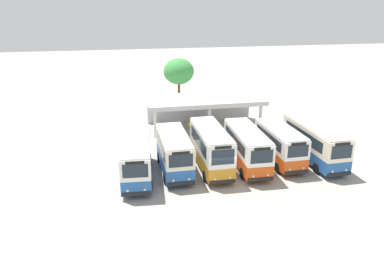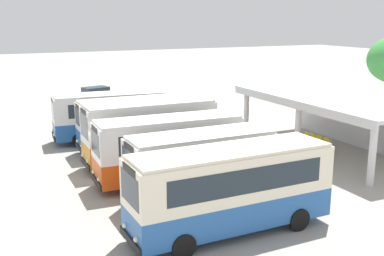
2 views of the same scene
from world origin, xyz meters
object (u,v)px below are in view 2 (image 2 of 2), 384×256
(city_bus_second_in_row, at_px, (134,122))
(waiting_chair_second_from_end, at_px, (313,139))
(city_bus_nearest_orange, at_px, (111,114))
(city_bus_fourth_amber, at_px, (169,147))
(city_bus_fifth_blue, at_px, (201,165))
(waiting_chair_end_by_column, at_px, (306,137))
(waiting_chair_middle_seat, at_px, (318,142))
(city_bus_middle_cream, at_px, (150,131))
(waiting_chair_fourth_seat, at_px, (325,144))
(parked_car_flank, at_px, (94,95))
(city_bus_far_end_green, at_px, (230,187))

(city_bus_second_in_row, height_order, waiting_chair_second_from_end, city_bus_second_in_row)
(city_bus_second_in_row, relative_size, waiting_chair_second_from_end, 7.92)
(city_bus_nearest_orange, bearing_deg, city_bus_fourth_amber, 1.67)
(city_bus_fourth_amber, xyz_separation_m, city_bus_fifth_blue, (3.11, 0.22, -0.05))
(waiting_chair_end_by_column, relative_size, waiting_chair_middle_seat, 1.00)
(city_bus_second_in_row, xyz_separation_m, city_bus_middle_cream, (3.11, -0.11, 0.16))
(city_bus_second_in_row, xyz_separation_m, waiting_chair_end_by_column, (3.46, 10.42, -1.27))
(waiting_chair_middle_seat, height_order, waiting_chair_fourth_seat, same)
(waiting_chair_second_from_end, bearing_deg, waiting_chair_end_by_column, -176.97)
(waiting_chair_second_from_end, bearing_deg, city_bus_fifth_blue, -63.48)
(city_bus_nearest_orange, xyz_separation_m, parked_car_flank, (-13.81, 2.19, -0.93))
(waiting_chair_end_by_column, height_order, waiting_chair_second_from_end, same)
(waiting_chair_end_by_column, distance_m, waiting_chair_second_from_end, 0.62)
(city_bus_middle_cream, bearing_deg, city_bus_far_end_green, -1.36)
(waiting_chair_fourth_seat, bearing_deg, city_bus_far_end_green, -56.43)
(city_bus_fifth_blue, xyz_separation_m, parked_car_flank, (-26.24, 1.70, -0.93))
(city_bus_fourth_amber, height_order, city_bus_fifth_blue, city_bus_fourth_amber)
(city_bus_nearest_orange, xyz_separation_m, city_bus_fourth_amber, (9.32, 0.27, 0.05))
(parked_car_flank, bearing_deg, waiting_chair_second_from_end, 22.74)
(city_bus_fifth_blue, height_order, waiting_chair_fourth_seat, city_bus_fifth_blue)
(city_bus_fifth_blue, bearing_deg, city_bus_middle_cream, -179.45)
(city_bus_nearest_orange, relative_size, waiting_chair_fourth_seat, 8.99)
(city_bus_second_in_row, height_order, waiting_chair_middle_seat, city_bus_second_in_row)
(city_bus_far_end_green, distance_m, parked_car_flank, 29.43)
(city_bus_far_end_green, xyz_separation_m, waiting_chair_fourth_seat, (-7.11, 10.72, -1.31))
(waiting_chair_second_from_end, xyz_separation_m, waiting_chair_fourth_seat, (1.23, -0.06, 0.00))
(parked_car_flank, xyz_separation_m, waiting_chair_middle_seat, (21.61, 8.72, -0.31))
(waiting_chair_middle_seat, bearing_deg, waiting_chair_fourth_seat, 1.72)
(parked_car_flank, height_order, waiting_chair_end_by_column, parked_car_flank)
(city_bus_middle_cream, relative_size, parked_car_flank, 1.56)
(waiting_chair_fourth_seat, bearing_deg, parked_car_flank, -158.53)
(city_bus_nearest_orange, distance_m, waiting_chair_fourth_seat, 13.85)
(city_bus_nearest_orange, height_order, city_bus_middle_cream, city_bus_middle_cream)
(city_bus_middle_cream, relative_size, waiting_chair_end_by_column, 8.54)
(city_bus_fourth_amber, relative_size, waiting_chair_middle_seat, 8.61)
(parked_car_flank, relative_size, waiting_chair_second_from_end, 5.47)
(waiting_chair_fourth_seat, bearing_deg, waiting_chair_end_by_column, 179.16)
(waiting_chair_end_by_column, height_order, waiting_chair_fourth_seat, same)
(city_bus_far_end_green, bearing_deg, city_bus_middle_cream, 178.64)
(parked_car_flank, bearing_deg, waiting_chair_middle_seat, 21.98)
(city_bus_fourth_amber, height_order, waiting_chair_second_from_end, city_bus_fourth_amber)
(waiting_chair_middle_seat, bearing_deg, city_bus_fourth_amber, -81.88)
(city_bus_fourth_amber, distance_m, waiting_chair_fourth_seat, 10.77)
(city_bus_nearest_orange, height_order, city_bus_far_end_green, city_bus_far_end_green)
(city_bus_far_end_green, height_order, waiting_chair_second_from_end, city_bus_far_end_green)
(waiting_chair_middle_seat, bearing_deg, waiting_chair_second_from_end, 172.76)
(city_bus_middle_cream, height_order, city_bus_fourth_amber, city_bus_middle_cream)
(city_bus_fourth_amber, relative_size, city_bus_far_end_green, 0.92)
(city_bus_nearest_orange, distance_m, waiting_chair_second_from_end, 13.19)
(waiting_chair_second_from_end, bearing_deg, city_bus_nearest_orange, -123.17)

